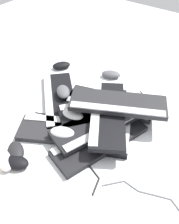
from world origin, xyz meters
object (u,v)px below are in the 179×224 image
(keyboard_5, at_px, (99,124))
(mouse_2, at_px, (72,115))
(keyboard_1, at_px, (59,99))
(mouse_3, at_px, (16,151))
(mouse_7, at_px, (111,74))
(mouse_6, at_px, (62,133))
(keyboard_2, at_px, (67,131))
(mouse_0, at_px, (63,92))
(mouse_1, at_px, (5,161))
(keyboard_7, at_px, (105,109))
(keyboard_8, at_px, (118,104))
(keyboard_4, at_px, (116,119))
(keyboard_3, at_px, (100,140))
(mouse_5, at_px, (16,162))
(keyboard_6, at_px, (107,113))
(mouse_4, at_px, (61,65))
(keyboard_0, at_px, (109,103))

(keyboard_5, height_order, mouse_2, mouse_2)
(keyboard_1, height_order, mouse_3, mouse_3)
(mouse_3, height_order, mouse_7, same)
(keyboard_1, height_order, keyboard_5, keyboard_5)
(keyboard_1, bearing_deg, mouse_6, -134.76)
(keyboard_2, xyz_separation_m, mouse_2, (0.06, 0.02, 0.04))
(mouse_0, height_order, mouse_1, mouse_0)
(keyboard_5, relative_size, mouse_7, 4.23)
(keyboard_7, distance_m, mouse_3, 0.45)
(keyboard_1, relative_size, mouse_6, 3.83)
(keyboard_8, bearing_deg, keyboard_4, -171.62)
(keyboard_3, height_order, mouse_6, mouse_6)
(keyboard_8, height_order, mouse_5, keyboard_8)
(keyboard_6, distance_m, keyboard_7, 0.07)
(keyboard_5, xyz_separation_m, keyboard_8, (0.11, -0.03, 0.06))
(mouse_1, bearing_deg, mouse_2, 102.91)
(keyboard_2, relative_size, mouse_5, 4.15)
(keyboard_8, height_order, mouse_4, keyboard_8)
(keyboard_2, distance_m, keyboard_3, 0.16)
(keyboard_0, distance_m, mouse_4, 0.44)
(keyboard_3, xyz_separation_m, keyboard_8, (0.17, 0.02, 0.09))
(mouse_0, xyz_separation_m, mouse_4, (0.22, 0.21, -0.03))
(keyboard_7, bearing_deg, mouse_5, 164.71)
(mouse_0, bearing_deg, mouse_3, 141.30)
(keyboard_7, height_order, mouse_2, mouse_2)
(keyboard_0, relative_size, mouse_4, 4.22)
(mouse_2, relative_size, mouse_7, 1.00)
(keyboard_1, xyz_separation_m, mouse_7, (0.35, -0.10, 0.01))
(keyboard_1, relative_size, keyboard_4, 0.91)
(keyboard_0, bearing_deg, keyboard_6, -151.82)
(keyboard_6, bearing_deg, keyboard_1, 90.58)
(keyboard_1, bearing_deg, mouse_3, -166.56)
(keyboard_2, relative_size, keyboard_6, 1.01)
(mouse_2, distance_m, mouse_4, 0.49)
(keyboard_1, distance_m, keyboard_5, 0.29)
(keyboard_4, xyz_separation_m, keyboard_6, (-0.05, 0.02, 0.06))
(keyboard_2, height_order, mouse_0, mouse_0)
(keyboard_0, xyz_separation_m, mouse_1, (-0.56, 0.14, 0.01))
(keyboard_0, relative_size, keyboard_8, 1.01)
(keyboard_4, bearing_deg, mouse_0, 94.22)
(keyboard_3, distance_m, keyboard_4, 0.16)
(keyboard_6, distance_m, mouse_5, 0.45)
(keyboard_5, height_order, mouse_6, mouse_6)
(mouse_5, bearing_deg, mouse_2, -117.76)
(keyboard_5, bearing_deg, keyboard_1, 80.42)
(keyboard_7, height_order, mouse_6, mouse_6)
(keyboard_5, relative_size, mouse_0, 4.23)
(keyboard_0, height_order, keyboard_2, same)
(keyboard_7, bearing_deg, keyboard_8, -79.08)
(mouse_1, distance_m, mouse_7, 0.77)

